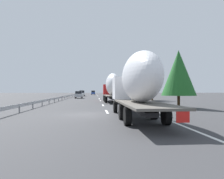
{
  "coord_description": "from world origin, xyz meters",
  "views": [
    {
      "loc": [
        -17.22,
        -0.68,
        1.93
      ],
      "look_at": [
        12.78,
        -3.18,
        2.09
      ],
      "focal_mm": 33.74,
      "sensor_mm": 36.0,
      "label": 1
    }
  ],
  "objects_px": {
    "truck_lead": "(112,87)",
    "car_blue_sedan": "(93,93)",
    "truck_trailing": "(137,83)",
    "car_white_van": "(82,93)",
    "car_silver_hatch": "(79,95)",
    "road_sign": "(117,90)"
  },
  "relations": [
    {
      "from": "truck_lead",
      "to": "car_silver_hatch",
      "type": "bearing_deg",
      "value": 20.14
    },
    {
      "from": "car_white_van",
      "to": "car_silver_hatch",
      "type": "bearing_deg",
      "value": -178.84
    },
    {
      "from": "car_white_van",
      "to": "car_blue_sedan",
      "type": "height_order",
      "value": "car_white_van"
    },
    {
      "from": "truck_lead",
      "to": "car_silver_hatch",
      "type": "xyz_separation_m",
      "value": [
        18.85,
        6.91,
        -1.67
      ]
    },
    {
      "from": "truck_trailing",
      "to": "car_silver_hatch",
      "type": "bearing_deg",
      "value": 9.9
    },
    {
      "from": "car_blue_sedan",
      "to": "car_silver_hatch",
      "type": "xyz_separation_m",
      "value": [
        -45.72,
        3.36,
        -0.06
      ]
    },
    {
      "from": "truck_trailing",
      "to": "car_silver_hatch",
      "type": "height_order",
      "value": "truck_trailing"
    },
    {
      "from": "road_sign",
      "to": "car_silver_hatch",
      "type": "bearing_deg",
      "value": 103.78
    },
    {
      "from": "truck_trailing",
      "to": "car_white_van",
      "type": "bearing_deg",
      "value": 6.84
    },
    {
      "from": "car_silver_hatch",
      "to": "road_sign",
      "type": "height_order",
      "value": "road_sign"
    },
    {
      "from": "car_blue_sedan",
      "to": "car_silver_hatch",
      "type": "height_order",
      "value": "car_blue_sedan"
    },
    {
      "from": "car_silver_hatch",
      "to": "truck_lead",
      "type": "bearing_deg",
      "value": -159.86
    },
    {
      "from": "truck_trailing",
      "to": "road_sign",
      "type": "relative_size",
      "value": 4.09
    },
    {
      "from": "truck_lead",
      "to": "car_blue_sedan",
      "type": "distance_m",
      "value": 64.69
    },
    {
      "from": "car_blue_sedan",
      "to": "road_sign",
      "type": "distance_m",
      "value": 43.78
    },
    {
      "from": "car_blue_sedan",
      "to": "car_silver_hatch",
      "type": "distance_m",
      "value": 45.84
    },
    {
      "from": "car_white_van",
      "to": "car_silver_hatch",
      "type": "height_order",
      "value": "car_white_van"
    },
    {
      "from": "truck_lead",
      "to": "truck_trailing",
      "type": "relative_size",
      "value": 1.07
    },
    {
      "from": "truck_lead",
      "to": "car_blue_sedan",
      "type": "relative_size",
      "value": 3.32
    },
    {
      "from": "truck_trailing",
      "to": "car_white_van",
      "type": "distance_m",
      "value": 61.79
    },
    {
      "from": "truck_trailing",
      "to": "car_silver_hatch",
      "type": "distance_m",
      "value": 40.26
    },
    {
      "from": "truck_lead",
      "to": "car_blue_sedan",
      "type": "xyz_separation_m",
      "value": [
        64.57,
        3.56,
        -1.61
      ]
    }
  ]
}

